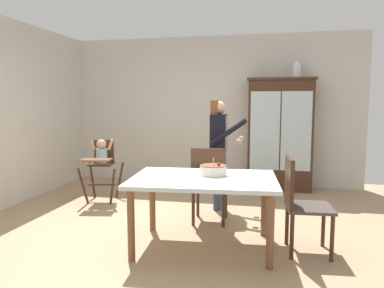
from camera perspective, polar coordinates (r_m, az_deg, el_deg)
The scene contains 10 objects.
ground_plane at distance 4.41m, azimuth -2.45°, elevation -13.39°, with size 6.24×6.24×0.00m, color tan.
wall_back at distance 6.72m, azimuth 3.25°, elevation 5.22°, with size 5.32×0.06×2.70m, color beige.
china_cabinet at distance 6.40m, azimuth 13.68°, elevation 1.51°, with size 1.13×0.48×1.92m.
ceramic_vase at distance 6.41m, azimuth 16.14°, elevation 11.04°, with size 0.13×0.13×0.27m.
high_chair_with_toddler at distance 5.68m, azimuth -14.06°, elevation -2.25°, with size 0.67×0.76×0.95m.
adult_person at distance 5.07m, azimuth 4.29°, elevation 0.48°, with size 0.50×0.48×1.53m.
dining_table at distance 3.74m, azimuth 1.84°, elevation -6.60°, with size 1.55×1.14×0.74m.
birthday_cake at distance 3.82m, azimuth 3.38°, elevation -4.12°, with size 0.28×0.28×0.19m.
dining_chair_far_side at distance 4.47m, azimuth 2.72°, elevation -5.69°, with size 0.46×0.46×0.96m.
dining_chair_right_end at distance 3.79m, azimuth 16.47°, elevation -8.18°, with size 0.47×0.47×0.96m.
Camera 1 is at (1.06, -4.00, 1.50)m, focal length 33.89 mm.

